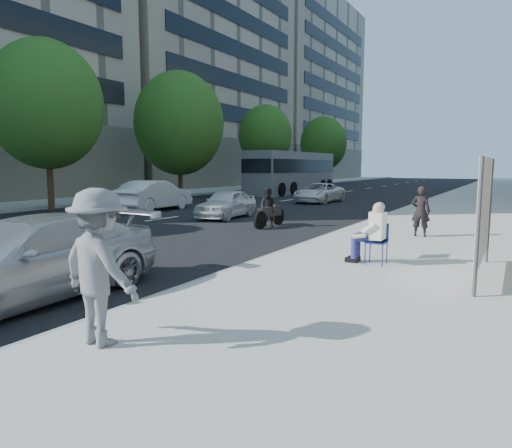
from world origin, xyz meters
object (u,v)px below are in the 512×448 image
Objects in this scene: parked_sedan at (27,259)px; pedestrian_woman at (421,211)px; motorcycle at (269,209)px; bus at (293,173)px; white_sedan_far at (319,193)px; jogger at (99,267)px; white_sedan_near at (226,204)px; seated_protester at (372,229)px; protest_banner at (484,210)px; white_sedan_mid at (154,195)px.

pedestrian_woman is at bearing 64.39° from parked_sedan.
motorcycle is 0.17× the size of bus.
motorcycle is (2.68, -11.38, 0.05)m from white_sedan_far.
jogger is 14.20m from white_sedan_near.
protest_banner is at bearing -4.64° from seated_protester.
jogger reaches higher than parked_sedan.
seated_protester is 6.55m from parked_sedan.
jogger reaches higher than white_sedan_near.
jogger reaches higher than seated_protester.
parked_sedan is 0.39× the size of bus.
parked_sedan is 1.13× the size of white_sedan_far.
white_sedan_mid is at bearing -17.15° from pedestrian_woman.
white_sedan_far is (0.24, 9.75, -0.03)m from white_sedan_near.
white_sedan_far is (-7.86, 16.39, -0.29)m from seated_protester.
white_sedan_mid reaches higher than motorcycle.
white_sedan_near is at bearing 108.07° from parked_sedan.
white_sedan_near is at bearing -18.73° from pedestrian_woman.
jogger is 23.20m from white_sedan_far.
parked_sedan is at bearing -78.16° from motorcycle.
seated_protester reaches higher than motorcycle.
white_sedan_far is at bearing 115.62° from seated_protester.
seated_protester is at bearing -62.83° from white_sedan_far.
white_sedan_far is (-3.59, 21.35, -0.10)m from parked_sedan.
white_sedan_near is (-10.19, 6.81, -0.79)m from protest_banner.
jogger is 17.75m from white_sedan_mid.
white_sedan_near is 18.86m from bus.
bus reaches higher than seated_protester.
white_sedan_mid reaches higher than white_sedan_far.
white_sedan_mid is 8.24m from motorcycle.
parked_sedan is 1.32× the size of white_sedan_near.
white_sedan_near reaches higher than white_sedan_far.
jogger is at bearing -103.94° from seated_protester.
parked_sedan is at bearing -78.90° from white_sedan_far.
pedestrian_woman reaches higher than white_sedan_mid.
white_sedan_far is at bearing -59.80° from pedestrian_woman.
protest_banner reaches higher than white_sedan_mid.
seated_protester is 15.05m from white_sedan_mid.
jogger reaches higher than pedestrian_woman.
parked_sedan is 31.06m from bus.
seated_protester is at bearing -61.19° from bus.
white_sedan_mid is (-13.01, 7.57, -0.13)m from seated_protester.
pedestrian_woman is 8.58m from white_sedan_near.
motorcycle is 21.39m from bus.
white_sedan_far is (5.15, 8.82, -0.16)m from white_sedan_mid.
bus is at bearing 122.27° from protest_banner.
parked_sedan is 15.28m from white_sedan_mid.
bus is (-15.67, 24.82, 0.23)m from protest_banner.
parked_sedan is 1.04× the size of white_sedan_mid.
white_sedan_mid is at bearing -88.13° from bus.
pedestrian_woman is (0.18, 4.41, 0.01)m from seated_protester.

